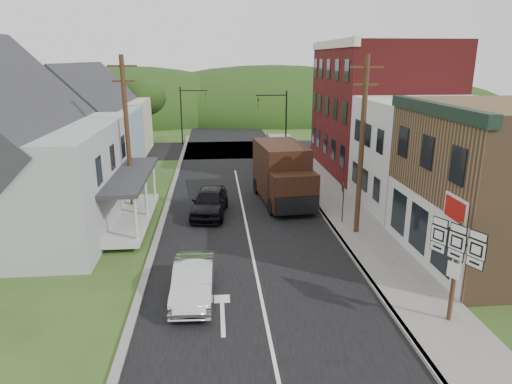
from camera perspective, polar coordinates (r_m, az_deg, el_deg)
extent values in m
plane|color=#2D4719|center=(20.19, -0.12, -9.45)|extent=(120.00, 120.00, 0.00)
cube|color=black|center=(29.49, -1.88, -0.99)|extent=(9.00, 90.00, 0.02)
cube|color=black|center=(45.98, -3.18, 5.31)|extent=(60.00, 9.00, 0.02)
cube|color=slate|center=(28.53, 10.29, -1.70)|extent=(2.80, 55.00, 0.15)
cube|color=slate|center=(28.20, 7.64, -1.79)|extent=(0.20, 55.00, 0.15)
cube|color=slate|center=(27.69, -11.28, -2.35)|extent=(0.30, 55.00, 0.12)
cube|color=brown|center=(22.87, 29.36, 0.85)|extent=(8.00, 8.00, 7.00)
cube|color=silver|center=(29.21, 21.16, 4.32)|extent=(8.00, 7.00, 6.50)
cube|color=maroon|center=(37.60, 15.09, 10.03)|extent=(8.00, 12.00, 10.00)
cube|color=#A1A4A6|center=(26.92, -27.79, 1.48)|extent=(10.00, 12.00, 5.50)
cube|color=#7F9EAE|center=(36.87, -20.03, 5.55)|extent=(7.00, 8.00, 5.00)
cube|color=beige|center=(45.63, -17.89, 7.65)|extent=(7.00, 8.00, 5.00)
cylinder|color=#472D19|center=(23.18, 13.05, 5.28)|extent=(0.26, 0.26, 9.00)
cube|color=#472D19|center=(22.78, 13.69, 14.94)|extent=(1.60, 0.10, 0.10)
cube|color=#472D19|center=(22.81, 13.55, 12.94)|extent=(1.20, 0.10, 0.10)
cylinder|color=#472D19|center=(26.89, -15.75, 6.57)|extent=(0.26, 0.26, 9.00)
cube|color=#472D19|center=(26.55, -16.42, 14.89)|extent=(1.60, 0.10, 0.10)
cube|color=#472D19|center=(26.58, -16.28, 13.17)|extent=(1.20, 0.10, 0.10)
cylinder|color=black|center=(42.52, 3.77, 8.50)|extent=(0.14, 0.14, 6.00)
cylinder|color=black|center=(42.05, 1.91, 12.00)|extent=(2.80, 0.10, 0.10)
imported|color=olive|center=(41.98, 0.25, 11.04)|extent=(0.16, 0.20, 1.00)
cylinder|color=black|center=(49.06, -9.32, 9.37)|extent=(0.14, 0.14, 6.00)
cylinder|color=black|center=(48.74, -7.78, 12.46)|extent=(2.80, 0.10, 0.10)
imported|color=olive|center=(48.76, -6.31, 11.69)|extent=(0.16, 0.20, 1.00)
cylinder|color=#382616|center=(51.10, -13.68, 8.22)|extent=(0.36, 0.36, 3.92)
ellipsoid|color=#1C3811|center=(50.79, -13.90, 11.50)|extent=(4.80, 4.80, 4.08)
ellipsoid|color=#1C3811|center=(73.65, -4.04, 9.46)|extent=(90.00, 30.00, 16.00)
imported|color=silver|center=(17.75, -7.80, -10.93)|extent=(1.62, 4.28, 1.39)
imported|color=black|center=(26.57, -5.83, -1.22)|extent=(2.45, 4.89, 1.60)
cube|color=black|center=(29.03, 3.08, 2.82)|extent=(3.13, 5.28, 3.32)
cube|color=black|center=(26.39, 4.63, 0.12)|extent=(2.81, 2.09, 2.18)
cube|color=black|center=(26.36, 4.54, 2.17)|extent=(2.53, 1.61, 0.06)
cube|color=black|center=(25.66, 5.18, -1.70)|extent=(2.53, 0.42, 1.03)
cylinder|color=black|center=(26.48, 2.00, -1.85)|extent=(0.42, 1.06, 1.03)
cylinder|color=black|center=(27.10, 6.97, -1.54)|extent=(0.42, 1.06, 1.03)
cylinder|color=black|center=(30.77, 0.09, 0.76)|extent=(0.42, 1.06, 1.03)
cylinder|color=black|center=(31.31, 4.42, 0.99)|extent=(0.42, 1.06, 1.03)
cube|color=#472D19|center=(16.80, 23.59, -9.20)|extent=(0.15, 0.15, 3.56)
cube|color=black|center=(16.33, 23.91, -5.70)|extent=(0.86, 1.87, 0.08)
cube|color=white|center=(15.77, 26.05, -4.96)|extent=(0.25, 0.52, 0.22)
cube|color=white|center=(15.93, 25.84, -6.50)|extent=(0.27, 0.57, 0.56)
cube|color=white|center=(16.10, 25.64, -8.00)|extent=(0.25, 0.52, 0.28)
cube|color=white|center=(16.14, 24.00, -4.22)|extent=(0.25, 0.52, 0.22)
cube|color=white|center=(16.30, 23.82, -5.73)|extent=(0.27, 0.57, 0.56)
cube|color=white|center=(16.47, 23.64, -7.21)|extent=(0.25, 0.52, 0.28)
cube|color=white|center=(16.54, 22.06, -3.51)|extent=(0.25, 0.52, 0.22)
cube|color=white|center=(16.70, 21.89, -4.99)|extent=(0.27, 0.57, 0.56)
cube|color=white|center=(16.86, 21.73, -6.44)|extent=(0.25, 0.52, 0.28)
cube|color=white|center=(16.69, 23.42, -8.98)|extent=(0.20, 0.43, 0.56)
cylinder|color=black|center=(25.24, 10.82, -1.35)|extent=(0.06, 0.06, 2.17)
cube|color=black|center=(24.97, 10.80, 0.62)|extent=(0.06, 0.64, 0.64)
cube|color=gold|center=(24.97, 10.83, 0.63)|extent=(0.06, 0.58, 0.58)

